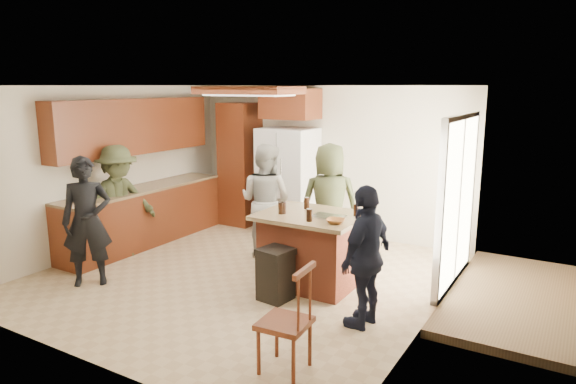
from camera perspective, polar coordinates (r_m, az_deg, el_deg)
The scene contains 12 objects.
person_front_left at distance 6.93m, azimuth -21.43°, elevation -3.06°, with size 0.60×0.44×1.65m, color black.
person_behind_left at distance 7.51m, azimuth -2.51°, elevation -1.01°, with size 0.82×0.51×1.69m, color #9A9992.
person_behind_right at distance 7.27m, azimuth 4.62°, elevation -1.30°, with size 0.84×0.55×1.73m, color #343A21.
person_side_right at distance 5.42m, azimuth 8.68°, elevation -7.12°, with size 0.89×0.46×1.52m, color black.
person_counter at distance 7.88m, azimuth -18.31°, elevation -1.06°, with size 1.08×0.50×1.67m, color #383F24.
left_cabinetry at distance 8.45m, azimuth -16.04°, elevation 0.77°, with size 0.64×3.00×2.30m.
back_wall_units at distance 9.15m, azimuth -3.99°, elevation 4.70°, with size 1.80×0.60×2.45m.
refrigerator at distance 8.74m, azimuth -0.02°, elevation 1.22°, with size 0.90×0.76×1.80m.
kitchen_island at distance 6.53m, azimuth 2.59°, elevation -6.34°, with size 1.28×1.03×0.93m.
island_items at distance 6.21m, azimuth 3.66°, elevation -2.50°, with size 0.94×0.63×0.15m.
trash_bin at distance 6.13m, azimuth -1.40°, elevation -9.09°, with size 0.42×0.42×0.63m.
spindle_chair at distance 4.65m, azimuth -0.14°, elevation -14.37°, with size 0.45×0.45×0.99m.
Camera 1 is at (3.83, -5.28, 2.50)m, focal length 32.00 mm.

